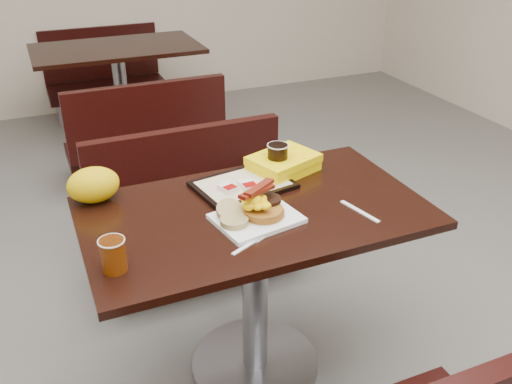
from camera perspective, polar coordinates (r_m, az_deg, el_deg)
name	(u,v)px	position (r m, az deg, el deg)	size (l,w,h in m)	color
floor	(255,366)	(2.43, -0.09, -17.29)	(6.00, 7.00, 0.01)	slate
table_near	(255,294)	(2.18, -0.10, -10.33)	(1.20, 0.70, 0.75)	black
bench_near_n	(199,213)	(2.73, -5.84, -2.13)	(1.00, 0.46, 0.72)	black
table_far	(122,96)	(4.44, -13.52, 9.50)	(1.20, 0.70, 0.75)	black
bench_far_s	(143,129)	(3.79, -11.46, 6.31)	(1.00, 0.46, 0.72)	black
bench_far_n	(106,74)	(5.11, -15.03, 11.54)	(1.00, 0.46, 0.72)	black
platter	(257,218)	(1.90, 0.05, -2.71)	(0.27, 0.21, 0.02)	white
pancake_stack	(264,211)	(1.89, 0.81, -1.94)	(0.14, 0.14, 0.03)	#A85C1C
sausage_patty	(269,199)	(1.92, 1.35, -0.76)	(0.08, 0.08, 0.01)	black
scrambled_eggs	(254,202)	(1.86, -0.20, -1.07)	(0.10, 0.08, 0.05)	yellow
bacon_strips	(257,191)	(1.87, 0.11, 0.14)	(0.17, 0.07, 0.01)	#4A0705
muffin_bottom	(234,221)	(1.85, -2.23, -2.98)	(0.09, 0.09, 0.02)	tan
muffin_top	(230,210)	(1.89, -2.72, -1.86)	(0.09, 0.09, 0.02)	tan
coffee_cup_near	(113,255)	(1.69, -14.35, -6.26)	(0.07, 0.07, 0.10)	#8D3905
fork	(244,248)	(1.76, -1.27, -5.70)	(0.14, 0.03, 0.00)	white
knife	(360,211)	(1.98, 10.52, -1.94)	(0.18, 0.01, 0.00)	white
condiment_syrup	(223,208)	(1.97, -3.34, -1.60)	(0.04, 0.03, 0.01)	#B82007
condiment_ketchup	(230,214)	(1.93, -2.66, -2.27)	(0.04, 0.03, 0.01)	#8C0504
tray	(243,185)	(2.11, -1.32, 0.72)	(0.35, 0.25, 0.02)	black
hashbrown_sleeve_left	(228,188)	(2.06, -2.89, 0.41)	(0.05, 0.07, 0.02)	silver
hashbrown_sleeve_right	(248,185)	(2.07, -0.83, 0.69)	(0.05, 0.07, 0.02)	silver
coffee_cup_far	(278,158)	(2.19, 2.21, 3.53)	(0.08, 0.08, 0.11)	black
clamshell	(284,163)	(2.23, 2.82, 2.93)	(0.25, 0.19, 0.07)	yellow
paper_bag	(93,185)	(2.07, -16.26, 0.71)	(0.19, 0.14, 0.13)	yellow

